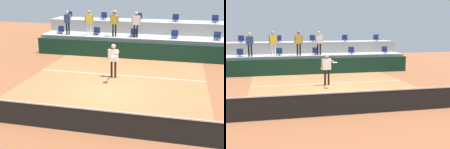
% 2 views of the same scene
% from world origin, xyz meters
% --- Properties ---
extents(ground_plane, '(40.00, 40.00, 0.00)m').
position_xyz_m(ground_plane, '(0.00, 0.00, 0.00)').
color(ground_plane, brown).
extents(court_inner_paint, '(9.00, 10.00, 0.01)m').
position_xyz_m(court_inner_paint, '(0.00, 1.00, 0.00)').
color(court_inner_paint, '#A36038').
rests_on(court_inner_paint, ground_plane).
extents(court_service_line, '(9.00, 0.06, 0.00)m').
position_xyz_m(court_service_line, '(0.00, 2.40, 0.01)').
color(court_service_line, silver).
rests_on(court_service_line, ground_plane).
extents(tennis_net, '(10.48, 0.08, 1.07)m').
position_xyz_m(tennis_net, '(0.00, -4.00, 0.50)').
color(tennis_net, black).
rests_on(tennis_net, ground_plane).
extents(sponsor_backboard, '(13.00, 0.16, 1.10)m').
position_xyz_m(sponsor_backboard, '(0.00, 6.00, 0.55)').
color(sponsor_backboard, '#0F3323').
rests_on(sponsor_backboard, ground_plane).
extents(seating_tier_lower, '(13.00, 1.80, 1.25)m').
position_xyz_m(seating_tier_lower, '(0.00, 7.30, 0.62)').
color(seating_tier_lower, '#9E9E99').
rests_on(seating_tier_lower, ground_plane).
extents(seating_tier_upper, '(13.00, 1.80, 2.10)m').
position_xyz_m(seating_tier_upper, '(0.00, 9.10, 1.05)').
color(seating_tier_upper, '#9E9E99').
rests_on(seating_tier_upper, ground_plane).
extents(stadium_chair_lower_far_left, '(0.44, 0.40, 0.52)m').
position_xyz_m(stadium_chair_lower_far_left, '(-5.35, 7.23, 1.46)').
color(stadium_chair_lower_far_left, '#2D2D33').
rests_on(stadium_chair_lower_far_left, seating_tier_lower).
extents(stadium_chair_lower_left, '(0.44, 0.40, 0.52)m').
position_xyz_m(stadium_chair_lower_left, '(-2.66, 7.23, 1.46)').
color(stadium_chair_lower_left, '#2D2D33').
rests_on(stadium_chair_lower_left, seating_tier_lower).
extents(stadium_chair_lower_center, '(0.44, 0.40, 0.52)m').
position_xyz_m(stadium_chair_lower_center, '(-0.04, 7.23, 1.46)').
color(stadium_chair_lower_center, '#2D2D33').
rests_on(stadium_chair_lower_center, seating_tier_lower).
extents(stadium_chair_lower_right, '(0.44, 0.40, 0.52)m').
position_xyz_m(stadium_chair_lower_right, '(2.67, 7.23, 1.46)').
color(stadium_chair_lower_right, '#2D2D33').
rests_on(stadium_chair_lower_right, seating_tier_lower).
extents(stadium_chair_lower_far_right, '(0.44, 0.40, 0.52)m').
position_xyz_m(stadium_chair_lower_far_right, '(5.35, 7.23, 1.46)').
color(stadium_chair_lower_far_right, '#2D2D33').
rests_on(stadium_chair_lower_far_right, seating_tier_lower).
extents(stadium_chair_upper_far_left, '(0.44, 0.40, 0.52)m').
position_xyz_m(stadium_chair_upper_far_left, '(-5.36, 9.03, 2.31)').
color(stadium_chair_upper_far_left, '#2D2D33').
rests_on(stadium_chair_upper_far_left, seating_tier_upper).
extents(stadium_chair_upper_left, '(0.44, 0.40, 0.52)m').
position_xyz_m(stadium_chair_upper_left, '(-2.62, 9.03, 2.31)').
color(stadium_chair_upper_left, '#2D2D33').
rests_on(stadium_chair_upper_left, seating_tier_upper).
extents(stadium_chair_upper_center, '(0.44, 0.40, 0.52)m').
position_xyz_m(stadium_chair_upper_center, '(0.01, 9.03, 2.31)').
color(stadium_chair_upper_center, '#2D2D33').
rests_on(stadium_chair_upper_center, seating_tier_upper).
extents(stadium_chair_upper_right, '(0.44, 0.40, 0.52)m').
position_xyz_m(stadium_chair_upper_right, '(2.63, 9.03, 2.31)').
color(stadium_chair_upper_right, '#2D2D33').
rests_on(stadium_chair_upper_right, seating_tier_upper).
extents(stadium_chair_upper_far_right, '(0.44, 0.40, 0.52)m').
position_xyz_m(stadium_chair_upper_far_right, '(5.29, 9.03, 2.31)').
color(stadium_chair_upper_far_right, '#2D2D33').
rests_on(stadium_chair_upper_far_right, seating_tier_upper).
extents(tennis_player, '(0.70, 1.23, 1.80)m').
position_xyz_m(tennis_player, '(-0.22, 1.94, 1.11)').
color(tennis_player, black).
rests_on(tennis_player, ground_plane).
extents(spectator_in_grey, '(0.58, 0.25, 1.64)m').
position_xyz_m(spectator_in_grey, '(-4.63, 6.85, 2.23)').
color(spectator_in_grey, black).
rests_on(spectator_in_grey, seating_tier_lower).
extents(spectator_in_white, '(0.60, 0.27, 1.72)m').
position_xyz_m(spectator_in_white, '(-3.07, 6.85, 2.29)').
color(spectator_in_white, white).
rests_on(spectator_in_white, seating_tier_lower).
extents(spectator_with_hat, '(0.59, 0.45, 1.75)m').
position_xyz_m(spectator_with_hat, '(-1.31, 6.85, 2.32)').
color(spectator_with_hat, black).
rests_on(spectator_with_hat, seating_tier_lower).
extents(spectator_leaning_on_rail, '(0.60, 0.26, 1.71)m').
position_xyz_m(spectator_leaning_on_rail, '(0.15, 6.85, 2.28)').
color(spectator_leaning_on_rail, black).
rests_on(spectator_leaning_on_rail, seating_tier_lower).
extents(tennis_ball, '(0.07, 0.07, 0.07)m').
position_xyz_m(tennis_ball, '(-0.83, 0.38, 1.19)').
color(tennis_ball, '#CCE033').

